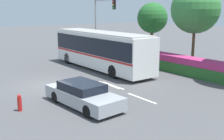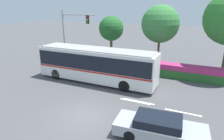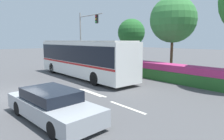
% 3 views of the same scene
% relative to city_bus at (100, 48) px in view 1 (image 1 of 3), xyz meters
% --- Properties ---
extents(ground_plane, '(140.00, 140.00, 0.00)m').
position_rel_city_bus_xyz_m(ground_plane, '(2.41, -5.84, -1.81)').
color(ground_plane, '#4C4C4F').
extents(city_bus, '(11.49, 2.55, 3.19)m').
position_rel_city_bus_xyz_m(city_bus, '(0.00, 0.00, 0.00)').
color(city_bus, silver).
rests_on(city_bus, ground).
extents(sedan_foreground, '(5.03, 2.25, 1.25)m').
position_rel_city_bus_xyz_m(sedan_foreground, '(7.32, -6.01, -1.21)').
color(sedan_foreground, '#9EA3A8').
rests_on(sedan_foreground, ground).
extents(traffic_light_pole, '(4.48, 0.24, 6.45)m').
position_rel_city_bus_xyz_m(traffic_light_pole, '(-5.39, 3.71, 2.34)').
color(traffic_light_pole, gray).
rests_on(traffic_light_pole, ground).
extents(flowering_hedge, '(10.18, 1.37, 1.36)m').
position_rel_city_bus_xyz_m(flowering_hedge, '(6.72, 4.40, -1.15)').
color(flowering_hedge, '#286028').
rests_on(flowering_hedge, ground).
extents(street_tree_left, '(3.23, 3.23, 5.75)m').
position_rel_city_bus_xyz_m(street_tree_left, '(-2.28, 8.21, 2.30)').
color(street_tree_left, brown).
rests_on(street_tree_left, ground).
extents(street_tree_centre, '(4.11, 4.11, 7.09)m').
position_rel_city_bus_xyz_m(street_tree_centre, '(4.33, 6.77, 3.21)').
color(street_tree_centre, brown).
rests_on(street_tree_centre, ground).
extents(fire_hydrant, '(0.22, 0.22, 0.86)m').
position_rel_city_bus_xyz_m(fire_hydrant, '(6.15, -8.99, -1.40)').
color(fire_hydrant, red).
rests_on(fire_hydrant, ground).
extents(lane_stripe_near, '(2.40, 0.16, 0.01)m').
position_rel_city_bus_xyz_m(lane_stripe_near, '(5.02, -2.36, -1.81)').
color(lane_stripe_near, silver).
rests_on(lane_stripe_near, ground).
extents(lane_stripe_mid, '(2.40, 0.16, 0.01)m').
position_rel_city_bus_xyz_m(lane_stripe_mid, '(4.77, -2.50, -1.81)').
color(lane_stripe_mid, silver).
rests_on(lane_stripe_mid, ground).
extents(lane_stripe_far, '(2.40, 0.16, 0.01)m').
position_rel_city_bus_xyz_m(lane_stripe_far, '(8.23, -2.67, -1.81)').
color(lane_stripe_far, silver).
rests_on(lane_stripe_far, ground).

